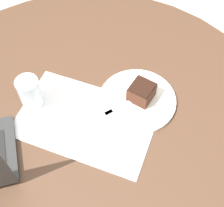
% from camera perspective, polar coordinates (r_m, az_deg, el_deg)
% --- Properties ---
extents(ground_plane, '(12.00, 12.00, 0.00)m').
position_cam_1_polar(ground_plane, '(1.68, -2.90, -16.95)').
color(ground_plane, '#B7AD9E').
extents(dining_table, '(1.28, 1.28, 0.78)m').
position_cam_1_polar(dining_table, '(1.06, -4.42, -6.03)').
color(dining_table, '#4C3323').
rests_on(dining_table, ground_plane).
extents(paper_document, '(0.49, 0.41, 0.00)m').
position_cam_1_polar(paper_document, '(0.97, -4.81, -3.04)').
color(paper_document, white).
rests_on(paper_document, dining_table).
extents(plate, '(0.25, 0.25, 0.01)m').
position_cam_1_polar(plate, '(1.01, 4.64, 0.65)').
color(plate, silver).
rests_on(plate, dining_table).
extents(cake_slice, '(0.10, 0.10, 0.06)m').
position_cam_1_polar(cake_slice, '(0.98, 5.43, 2.12)').
color(cake_slice, '#472619').
rests_on(cake_slice, plate).
extents(fork, '(0.16, 0.10, 0.00)m').
position_cam_1_polar(fork, '(0.98, 2.04, -0.36)').
color(fork, silver).
rests_on(fork, plate).
extents(water_glass, '(0.07, 0.07, 0.11)m').
position_cam_1_polar(water_glass, '(0.99, -14.76, 1.92)').
color(water_glass, silver).
rests_on(water_glass, dining_table).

